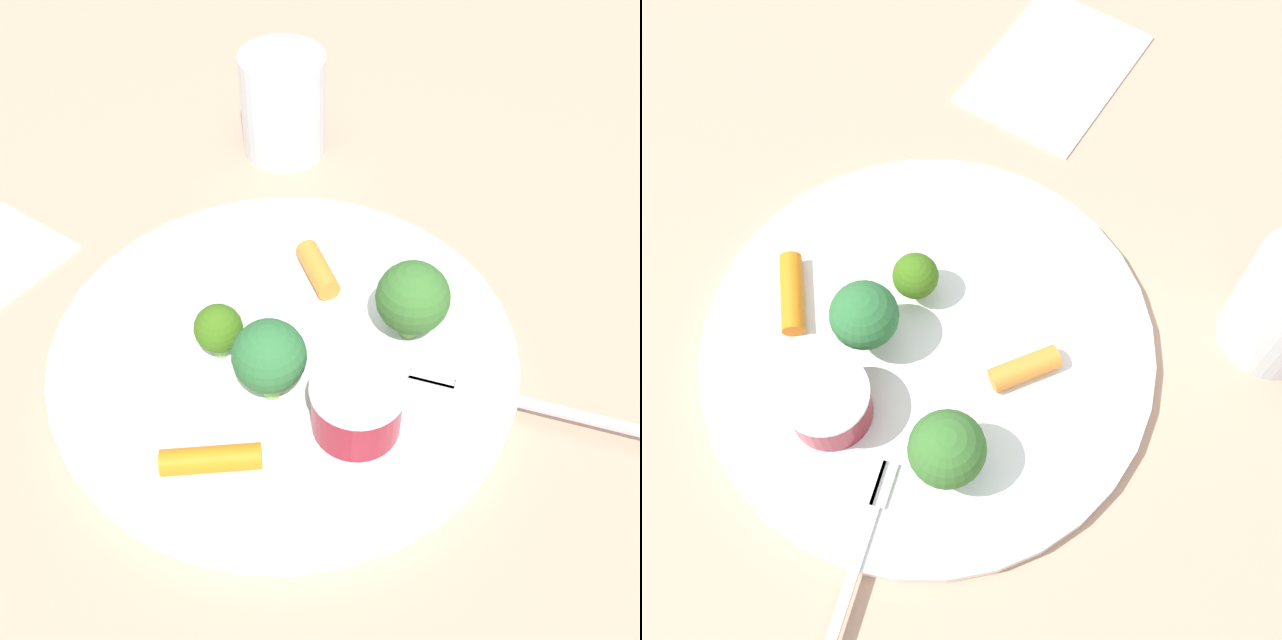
% 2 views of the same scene
% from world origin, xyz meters
% --- Properties ---
extents(ground_plane, '(2.40, 2.40, 0.00)m').
position_xyz_m(ground_plane, '(0.00, 0.00, 0.00)').
color(ground_plane, tan).
extents(plate, '(0.30, 0.30, 0.01)m').
position_xyz_m(plate, '(0.00, 0.00, 0.01)').
color(plate, white).
rests_on(plate, ground_plane).
extents(sauce_cup, '(0.05, 0.05, 0.04)m').
position_xyz_m(sauce_cup, '(0.06, -0.04, 0.03)').
color(sauce_cup, maroon).
rests_on(sauce_cup, plate).
extents(broccoli_floret_0, '(0.04, 0.04, 0.06)m').
position_xyz_m(broccoli_floret_0, '(0.01, -0.04, 0.05)').
color(broccoli_floret_0, '#8AC163').
rests_on(broccoli_floret_0, plate).
extents(broccoli_floret_1, '(0.03, 0.03, 0.04)m').
position_xyz_m(broccoli_floret_1, '(-0.03, -0.02, 0.04)').
color(broccoli_floret_1, '#82B16D').
rests_on(broccoli_floret_1, plate).
extents(broccoli_floret_2, '(0.05, 0.05, 0.06)m').
position_xyz_m(broccoli_floret_2, '(0.07, 0.04, 0.04)').
color(broccoli_floret_2, '#7EB258').
rests_on(broccoli_floret_2, plate).
extents(carrot_stick_0, '(0.04, 0.04, 0.02)m').
position_xyz_m(carrot_stick_0, '(-0.00, 0.06, 0.02)').
color(carrot_stick_0, orange).
rests_on(carrot_stick_0, plate).
extents(carrot_stick_1, '(0.06, 0.04, 0.02)m').
position_xyz_m(carrot_stick_1, '(-0.01, -0.10, 0.02)').
color(carrot_stick_1, orange).
rests_on(carrot_stick_1, plate).
extents(fork, '(0.20, 0.01, 0.00)m').
position_xyz_m(fork, '(0.18, 0.00, 0.01)').
color(fork, silver).
rests_on(fork, plate).
extents(drinking_glass, '(0.07, 0.07, 0.08)m').
position_xyz_m(drinking_glass, '(-0.08, 0.21, 0.04)').
color(drinking_glass, silver).
rests_on(drinking_glass, ground_plane).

